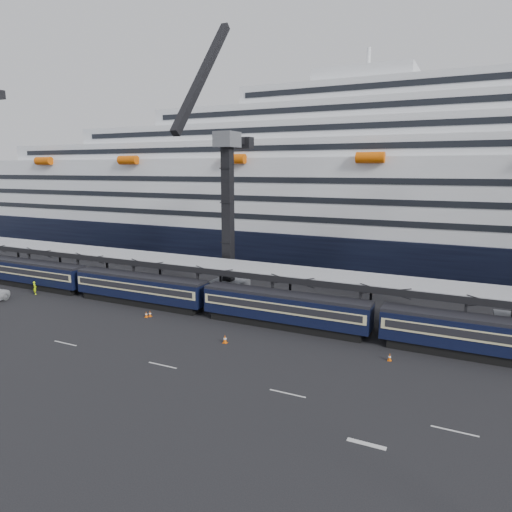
{
  "coord_description": "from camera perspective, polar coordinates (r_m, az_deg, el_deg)",
  "views": [
    {
      "loc": [
        10.02,
        -34.71,
        17.24
      ],
      "look_at": [
        -11.47,
        10.0,
        7.73
      ],
      "focal_mm": 32.0,
      "sensor_mm": 36.0,
      "label": 1
    }
  ],
  "objects": [
    {
      "name": "cruise_ship",
      "position": [
        81.6,
        17.94,
        6.89
      ],
      "size": [
        214.09,
        28.84,
        34.0
      ],
      "color": "black",
      "rests_on": "ground"
    },
    {
      "name": "traffic_cone_d",
      "position": [
        46.64,
        -3.9,
        -10.3
      ],
      "size": [
        0.43,
        0.43,
        0.87
      ],
      "color": "#DD5807",
      "rests_on": "ground"
    },
    {
      "name": "ground",
      "position": [
        40.03,
        8.92,
        -14.8
      ],
      "size": [
        260.0,
        260.0,
        0.0
      ],
      "primitive_type": "plane",
      "color": "black",
      "rests_on": "ground"
    },
    {
      "name": "train",
      "position": [
        49.4,
        7.2,
        -6.96
      ],
      "size": [
        133.05,
        3.0,
        4.05
      ],
      "color": "black",
      "rests_on": "ground"
    },
    {
      "name": "traffic_cone_e",
      "position": [
        44.29,
        16.36,
        -12.03
      ],
      "size": [
        0.36,
        0.36,
        0.71
      ],
      "color": "#DD5807",
      "rests_on": "ground"
    },
    {
      "name": "crane_dark_near",
      "position": [
        61.4,
        -3.73,
        5.87
      ],
      "size": [
        4.5,
        17.75,
        35.08
      ],
      "color": "#4D4F55",
      "rests_on": "ground"
    },
    {
      "name": "lane_markings",
      "position": [
        34.2,
        20.2,
        -20.13
      ],
      "size": [
        111.0,
        4.27,
        0.02
      ],
      "color": "beige",
      "rests_on": "ground"
    },
    {
      "name": "traffic_cone_c",
      "position": [
        55.69,
        -13.56,
        -7.1
      ],
      "size": [
        0.37,
        0.37,
        0.73
      ],
      "color": "#DD5807",
      "rests_on": "ground"
    },
    {
      "name": "canopy",
      "position": [
        51.15,
        13.66,
        -3.02
      ],
      "size": [
        130.0,
        6.25,
        5.53
      ],
      "color": "#929499",
      "rests_on": "ground"
    },
    {
      "name": "traffic_cone_a",
      "position": [
        70.02,
        -28.91,
        -4.44
      ],
      "size": [
        0.41,
        0.41,
        0.83
      ],
      "color": "#DD5807",
      "rests_on": "ground"
    },
    {
      "name": "worker",
      "position": [
        70.66,
        -25.91,
        -3.61
      ],
      "size": [
        0.81,
        0.76,
        1.85
      ],
      "primitive_type": "imported",
      "rotation": [
        0.0,
        0.0,
        2.51
      ],
      "color": "#CEFF0D",
      "rests_on": "ground"
    },
    {
      "name": "traffic_cone_b",
      "position": [
        55.83,
        -13.11,
        -7.03
      ],
      "size": [
        0.37,
        0.37,
        0.74
      ],
      "color": "#DD5807",
      "rests_on": "ground"
    }
  ]
}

